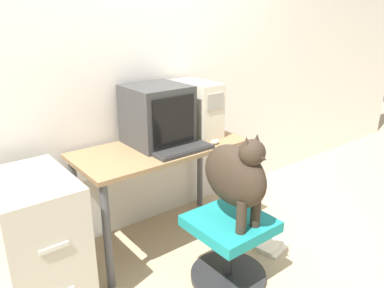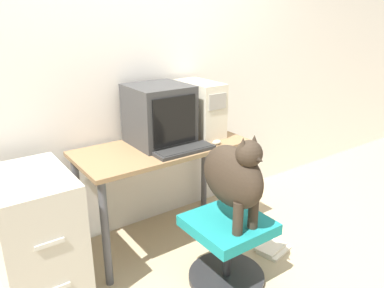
{
  "view_description": "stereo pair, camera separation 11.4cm",
  "coord_description": "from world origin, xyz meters",
  "px_view_note": "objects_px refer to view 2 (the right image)",
  "views": [
    {
      "loc": [
        -1.36,
        -1.8,
        1.65
      ],
      "look_at": [
        0.05,
        -0.01,
        0.84
      ],
      "focal_mm": 35.0,
      "sensor_mm": 36.0,
      "label": 1
    },
    {
      "loc": [
        -1.27,
        -1.87,
        1.65
      ],
      "look_at": [
        0.05,
        -0.01,
        0.84
      ],
      "focal_mm": 35.0,
      "sensor_mm": 36.0,
      "label": 2
    }
  ],
  "objects_px": {
    "keyboard": "(184,150)",
    "filing_cabinet": "(37,239)",
    "crt_monitor": "(159,115)",
    "office_chair": "(227,246)",
    "book_stack_floor": "(272,248)",
    "dog": "(234,176)",
    "pc_tower": "(200,108)"
  },
  "relations": [
    {
      "from": "crt_monitor",
      "to": "book_stack_floor",
      "type": "distance_m",
      "value": 1.28
    },
    {
      "from": "crt_monitor",
      "to": "pc_tower",
      "type": "xyz_separation_m",
      "value": [
        0.36,
        -0.0,
        -0.01
      ]
    },
    {
      "from": "dog",
      "to": "keyboard",
      "type": "bearing_deg",
      "value": 92.3
    },
    {
      "from": "dog",
      "to": "office_chair",
      "type": "bearing_deg",
      "value": 90.0
    },
    {
      "from": "crt_monitor",
      "to": "dog",
      "type": "distance_m",
      "value": 0.78
    },
    {
      "from": "filing_cabinet",
      "to": "book_stack_floor",
      "type": "height_order",
      "value": "filing_cabinet"
    },
    {
      "from": "crt_monitor",
      "to": "dog",
      "type": "xyz_separation_m",
      "value": [
        0.05,
        -0.75,
        -0.21
      ]
    },
    {
      "from": "keyboard",
      "to": "dog",
      "type": "xyz_separation_m",
      "value": [
        0.02,
        -0.48,
        -0.02
      ]
    },
    {
      "from": "pc_tower",
      "to": "filing_cabinet",
      "type": "xyz_separation_m",
      "value": [
        -1.31,
        -0.17,
        -0.56
      ]
    },
    {
      "from": "crt_monitor",
      "to": "office_chair",
      "type": "height_order",
      "value": "crt_monitor"
    },
    {
      "from": "crt_monitor",
      "to": "keyboard",
      "type": "xyz_separation_m",
      "value": [
        0.04,
        -0.26,
        -0.2
      ]
    },
    {
      "from": "office_chair",
      "to": "dog",
      "type": "height_order",
      "value": "dog"
    },
    {
      "from": "crt_monitor",
      "to": "office_chair",
      "type": "xyz_separation_m",
      "value": [
        0.05,
        -0.71,
        -0.71
      ]
    },
    {
      "from": "keyboard",
      "to": "office_chair",
      "type": "height_order",
      "value": "keyboard"
    },
    {
      "from": "dog",
      "to": "book_stack_floor",
      "type": "xyz_separation_m",
      "value": [
        0.47,
        0.08,
        -0.73
      ]
    },
    {
      "from": "keyboard",
      "to": "dog",
      "type": "relative_size",
      "value": 0.74
    },
    {
      "from": "crt_monitor",
      "to": "book_stack_floor",
      "type": "height_order",
      "value": "crt_monitor"
    },
    {
      "from": "crt_monitor",
      "to": "pc_tower",
      "type": "bearing_deg",
      "value": -0.42
    },
    {
      "from": "office_chair",
      "to": "crt_monitor",
      "type": "bearing_deg",
      "value": 94.4
    },
    {
      "from": "keyboard",
      "to": "filing_cabinet",
      "type": "bearing_deg",
      "value": 174.77
    },
    {
      "from": "book_stack_floor",
      "to": "pc_tower",
      "type": "bearing_deg",
      "value": 104.19
    },
    {
      "from": "office_chair",
      "to": "book_stack_floor",
      "type": "distance_m",
      "value": 0.53
    },
    {
      "from": "filing_cabinet",
      "to": "book_stack_floor",
      "type": "relative_size",
      "value": 3.1
    },
    {
      "from": "crt_monitor",
      "to": "pc_tower",
      "type": "distance_m",
      "value": 0.36
    },
    {
      "from": "dog",
      "to": "book_stack_floor",
      "type": "distance_m",
      "value": 0.88
    },
    {
      "from": "filing_cabinet",
      "to": "dog",
      "type": "bearing_deg",
      "value": -29.87
    },
    {
      "from": "keyboard",
      "to": "dog",
      "type": "distance_m",
      "value": 0.49
    },
    {
      "from": "keyboard",
      "to": "book_stack_floor",
      "type": "xyz_separation_m",
      "value": [
        0.49,
        -0.41,
        -0.75
      ]
    },
    {
      "from": "office_chair",
      "to": "book_stack_floor",
      "type": "xyz_separation_m",
      "value": [
        0.47,
        0.04,
        -0.24
      ]
    },
    {
      "from": "pc_tower",
      "to": "book_stack_floor",
      "type": "bearing_deg",
      "value": -75.81
    },
    {
      "from": "keyboard",
      "to": "filing_cabinet",
      "type": "height_order",
      "value": "filing_cabinet"
    },
    {
      "from": "book_stack_floor",
      "to": "crt_monitor",
      "type": "bearing_deg",
      "value": 128.3
    }
  ]
}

